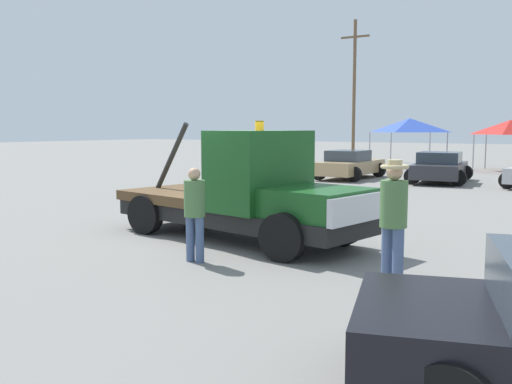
{
  "coord_description": "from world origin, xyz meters",
  "views": [
    {
      "loc": [
        7.03,
        -9.87,
        2.38
      ],
      "look_at": [
        0.5,
        0.0,
        1.05
      ],
      "focal_mm": 40.0,
      "sensor_mm": 36.0,
      "label": 1
    }
  ],
  "objects_px": {
    "canopy_tent_red": "(510,127)",
    "traffic_cone": "(279,205)",
    "person_near_truck": "(394,212)",
    "parked_car_tan": "(349,165)",
    "parked_car_charcoal": "(440,168)",
    "person_at_hood": "(195,208)",
    "tow_truck": "(250,195)",
    "canopy_tent_blue": "(410,125)",
    "utility_pole": "(354,87)"
  },
  "relations": [
    {
      "from": "person_at_hood",
      "to": "parked_car_charcoal",
      "type": "height_order",
      "value": "person_at_hood"
    },
    {
      "from": "person_near_truck",
      "to": "utility_pole",
      "type": "relative_size",
      "value": 0.19
    },
    {
      "from": "canopy_tent_blue",
      "to": "traffic_cone",
      "type": "height_order",
      "value": "canopy_tent_blue"
    },
    {
      "from": "person_near_truck",
      "to": "parked_car_tan",
      "type": "height_order",
      "value": "person_near_truck"
    },
    {
      "from": "traffic_cone",
      "to": "person_near_truck",
      "type": "bearing_deg",
      "value": -45.23
    },
    {
      "from": "canopy_tent_blue",
      "to": "person_at_hood",
      "type": "bearing_deg",
      "value": -79.39
    },
    {
      "from": "parked_car_tan",
      "to": "canopy_tent_blue",
      "type": "relative_size",
      "value": 1.26
    },
    {
      "from": "tow_truck",
      "to": "parked_car_charcoal",
      "type": "relative_size",
      "value": 1.35
    },
    {
      "from": "canopy_tent_blue",
      "to": "utility_pole",
      "type": "height_order",
      "value": "utility_pole"
    },
    {
      "from": "person_at_hood",
      "to": "utility_pole",
      "type": "distance_m",
      "value": 33.74
    },
    {
      "from": "canopy_tent_blue",
      "to": "parked_car_tan",
      "type": "bearing_deg",
      "value": -88.98
    },
    {
      "from": "tow_truck",
      "to": "person_near_truck",
      "type": "relative_size",
      "value": 3.31
    },
    {
      "from": "tow_truck",
      "to": "traffic_cone",
      "type": "xyz_separation_m",
      "value": [
        -1.44,
        3.59,
        -0.72
      ]
    },
    {
      "from": "parked_car_tan",
      "to": "canopy_tent_red",
      "type": "distance_m",
      "value": 10.68
    },
    {
      "from": "tow_truck",
      "to": "person_at_hood",
      "type": "bearing_deg",
      "value": -74.91
    },
    {
      "from": "parked_car_tan",
      "to": "canopy_tent_red",
      "type": "height_order",
      "value": "canopy_tent_red"
    },
    {
      "from": "person_near_truck",
      "to": "parked_car_tan",
      "type": "bearing_deg",
      "value": -131.02
    },
    {
      "from": "parked_car_charcoal",
      "to": "canopy_tent_blue",
      "type": "bearing_deg",
      "value": 18.13
    },
    {
      "from": "tow_truck",
      "to": "parked_car_tan",
      "type": "bearing_deg",
      "value": 115.41
    },
    {
      "from": "parked_car_tan",
      "to": "traffic_cone",
      "type": "relative_size",
      "value": 8.32
    },
    {
      "from": "canopy_tent_blue",
      "to": "canopy_tent_red",
      "type": "xyz_separation_m",
      "value": [
        5.6,
        0.07,
        -0.12
      ]
    },
    {
      "from": "person_near_truck",
      "to": "person_at_hood",
      "type": "xyz_separation_m",
      "value": [
        -3.47,
        -0.49,
        -0.15
      ]
    },
    {
      "from": "tow_truck",
      "to": "person_near_truck",
      "type": "bearing_deg",
      "value": -14.46
    },
    {
      "from": "parked_car_charcoal",
      "to": "traffic_cone",
      "type": "bearing_deg",
      "value": 166.53
    },
    {
      "from": "person_at_hood",
      "to": "canopy_tent_blue",
      "type": "bearing_deg",
      "value": -172.88
    },
    {
      "from": "canopy_tent_red",
      "to": "utility_pole",
      "type": "bearing_deg",
      "value": 154.84
    },
    {
      "from": "canopy_tent_red",
      "to": "person_near_truck",
      "type": "bearing_deg",
      "value": -83.89
    },
    {
      "from": "tow_truck",
      "to": "canopy_tent_blue",
      "type": "height_order",
      "value": "canopy_tent_blue"
    },
    {
      "from": "person_near_truck",
      "to": "canopy_tent_blue",
      "type": "relative_size",
      "value": 0.53
    },
    {
      "from": "parked_car_tan",
      "to": "parked_car_charcoal",
      "type": "relative_size",
      "value": 0.98
    },
    {
      "from": "canopy_tent_red",
      "to": "utility_pole",
      "type": "distance_m",
      "value": 13.25
    },
    {
      "from": "person_near_truck",
      "to": "tow_truck",
      "type": "bearing_deg",
      "value": -90.49
    },
    {
      "from": "person_at_hood",
      "to": "person_near_truck",
      "type": "bearing_deg",
      "value": 94.55
    },
    {
      "from": "parked_car_charcoal",
      "to": "utility_pole",
      "type": "height_order",
      "value": "utility_pole"
    },
    {
      "from": "canopy_tent_red",
      "to": "traffic_cone",
      "type": "relative_size",
      "value": 5.71
    },
    {
      "from": "utility_pole",
      "to": "traffic_cone",
      "type": "bearing_deg",
      "value": -70.28
    },
    {
      "from": "person_near_truck",
      "to": "traffic_cone",
      "type": "bearing_deg",
      "value": -112.48
    },
    {
      "from": "canopy_tent_blue",
      "to": "canopy_tent_red",
      "type": "distance_m",
      "value": 5.6
    },
    {
      "from": "canopy_tent_red",
      "to": "traffic_cone",
      "type": "distance_m",
      "value": 20.7
    },
    {
      "from": "parked_car_tan",
      "to": "person_near_truck",
      "type": "bearing_deg",
      "value": -154.8
    },
    {
      "from": "person_at_hood",
      "to": "utility_pole",
      "type": "relative_size",
      "value": 0.17
    },
    {
      "from": "canopy_tent_blue",
      "to": "parked_car_charcoal",
      "type": "bearing_deg",
      "value": -63.43
    },
    {
      "from": "person_near_truck",
      "to": "utility_pole",
      "type": "height_order",
      "value": "utility_pole"
    },
    {
      "from": "person_at_hood",
      "to": "parked_car_tan",
      "type": "relative_size",
      "value": 0.37
    },
    {
      "from": "person_at_hood",
      "to": "utility_pole",
      "type": "bearing_deg",
      "value": -164.35
    },
    {
      "from": "person_at_hood",
      "to": "parked_car_tan",
      "type": "distance_m",
      "value": 17.74
    },
    {
      "from": "tow_truck",
      "to": "parked_car_charcoal",
      "type": "xyz_separation_m",
      "value": [
        -0.39,
        15.46,
        -0.33
      ]
    },
    {
      "from": "canopy_tent_blue",
      "to": "traffic_cone",
      "type": "xyz_separation_m",
      "value": [
        3.21,
        -20.38,
        -2.28
      ]
    },
    {
      "from": "person_at_hood",
      "to": "tow_truck",
      "type": "bearing_deg",
      "value": -177.17
    },
    {
      "from": "traffic_cone",
      "to": "canopy_tent_blue",
      "type": "bearing_deg",
      "value": 98.95
    }
  ]
}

